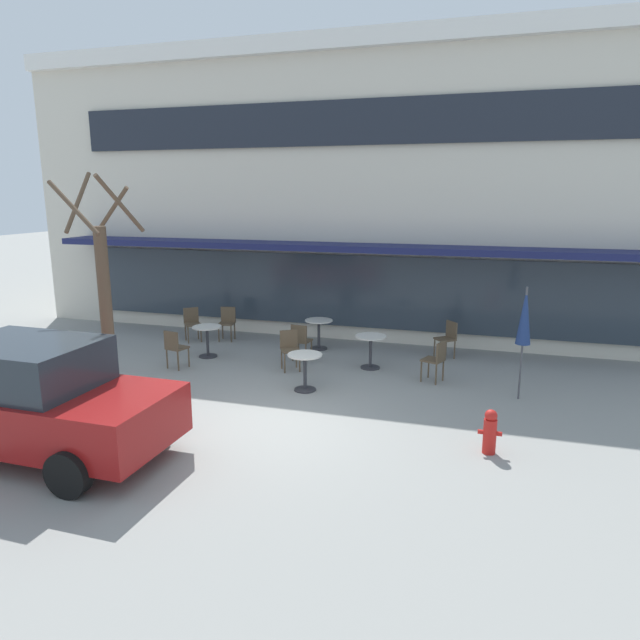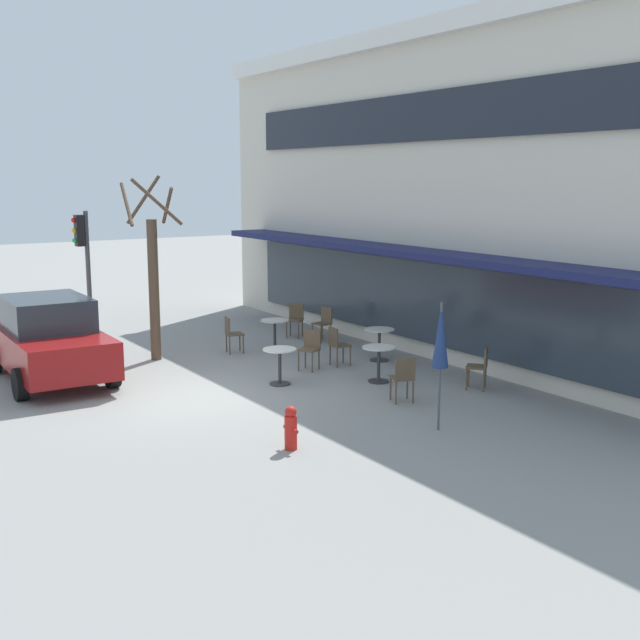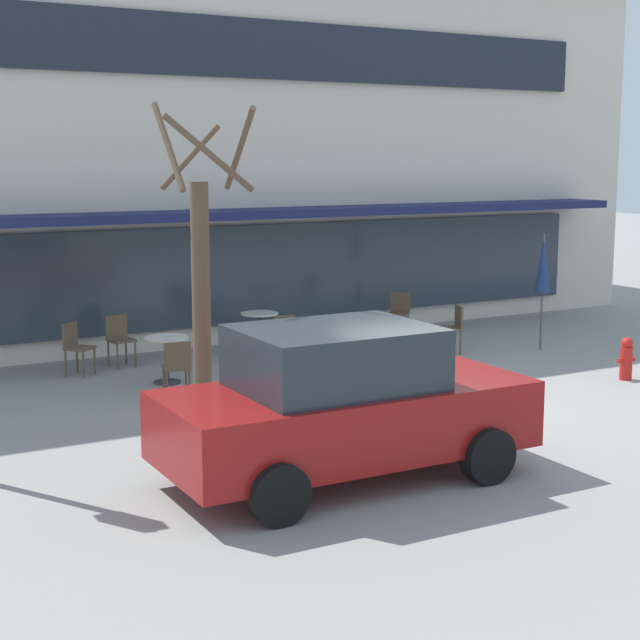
{
  "view_description": "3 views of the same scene",
  "coord_description": "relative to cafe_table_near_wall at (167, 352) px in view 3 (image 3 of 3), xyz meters",
  "views": [
    {
      "loc": [
        3.56,
        -8.56,
        3.92
      ],
      "look_at": [
        0.11,
        2.82,
        1.24
      ],
      "focal_mm": 32.0,
      "sensor_mm": 36.0,
      "label": 1
    },
    {
      "loc": [
        14.14,
        -6.24,
        4.24
      ],
      "look_at": [
        0.24,
        2.72,
        1.29
      ],
      "focal_mm": 45.0,
      "sensor_mm": 36.0,
      "label": 2
    },
    {
      "loc": [
        -8.37,
        -11.2,
        3.61
      ],
      "look_at": [
        -0.45,
        2.77,
        0.92
      ],
      "focal_mm": 55.0,
      "sensor_mm": 36.0,
      "label": 3
    }
  ],
  "objects": [
    {
      "name": "ground_plane",
      "position": [
        2.91,
        -3.42,
        -0.52
      ],
      "size": [
        80.0,
        80.0,
        0.0
      ],
      "primitive_type": "plane",
      "color": "gray"
    },
    {
      "name": "street_tree",
      "position": [
        -0.58,
        -2.9,
        1.44
      ],
      "size": [
        1.31,
        1.19,
        4.29
      ],
      "color": "brown",
      "rests_on": "ground"
    },
    {
      "name": "cafe_chair_4",
      "position": [
        2.27,
        0.35,
        0.01
      ],
      "size": [
        0.44,
        0.44,
        0.89
      ],
      "color": "brown",
      "rests_on": "ground"
    },
    {
      "name": "cafe_chair_0",
      "position": [
        -0.24,
        -1.07,
        0.01
      ],
      "size": [
        0.48,
        0.48,
        0.89
      ],
      "color": "brown",
      "rests_on": "ground"
    },
    {
      "name": "cafe_chair_6",
      "position": [
        5.49,
        -0.32,
        0.01
      ],
      "size": [
        0.51,
        0.51,
        0.89
      ],
      "color": "brown",
      "rests_on": "ground"
    },
    {
      "name": "patio_umbrella_green_folded",
      "position": [
        7.13,
        -0.86,
        1.11
      ],
      "size": [
        0.28,
        0.28,
        2.2
      ],
      "color": "#4C4C51",
      "rests_on": "ground"
    },
    {
      "name": "cafe_table_streetside",
      "position": [
        3.97,
        0.24,
        0.0
      ],
      "size": [
        0.7,
        0.7,
        0.76
      ],
      "color": "#333338",
      "rests_on": "ground"
    },
    {
      "name": "cafe_chair_2",
      "position": [
        5.57,
        1.6,
        0.01
      ],
      "size": [
        0.56,
        0.56,
        0.89
      ],
      "color": "brown",
      "rests_on": "ground"
    },
    {
      "name": "parked_sedan",
      "position": [
        0.02,
        -5.49,
        0.36
      ],
      "size": [
        4.22,
        2.06,
        1.76
      ],
      "color": "maroon",
      "rests_on": "ground"
    },
    {
      "name": "cafe_chair_3",
      "position": [
        2.25,
        -0.37,
        0.01
      ],
      "size": [
        0.55,
        0.55,
        0.89
      ],
      "color": "brown",
      "rests_on": "ground"
    },
    {
      "name": "fire_hydrant",
      "position": [
        6.61,
        -3.47,
        -0.16
      ],
      "size": [
        0.36,
        0.2,
        0.71
      ],
      "color": "red",
      "rests_on": "ground"
    },
    {
      "name": "cafe_chair_5",
      "position": [
        -0.26,
        1.62,
        0.01
      ],
      "size": [
        0.46,
        0.46,
        0.89
      ],
      "color": "brown",
      "rests_on": "ground"
    },
    {
      "name": "building_facade",
      "position": [
        2.91,
        6.55,
        3.38
      ],
      "size": [
        19.27,
        9.1,
        7.79
      ],
      "color": "beige",
      "rests_on": "ground"
    },
    {
      "name": "cafe_chair_1",
      "position": [
        -1.12,
        1.27,
        0.01
      ],
      "size": [
        0.56,
        0.56,
        0.89
      ],
      "color": "brown",
      "rests_on": "ground"
    },
    {
      "name": "cafe_table_by_tree",
      "position": [
        3.02,
        -1.6,
        0.0
      ],
      "size": [
        0.7,
        0.7,
        0.76
      ],
      "color": "#333338",
      "rests_on": "ground"
    },
    {
      "name": "cafe_table_near_wall",
      "position": [
        0.0,
        0.0,
        0.0
      ],
      "size": [
        0.7,
        0.7,
        0.76
      ],
      "color": "#333338",
      "rests_on": "ground"
    },
    {
      "name": "cafe_table_mid_patio",
      "position": [
        2.38,
        1.46,
        0.0
      ],
      "size": [
        0.7,
        0.7,
        0.76
      ],
      "color": "#333338",
      "rests_on": "ground"
    }
  ]
}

